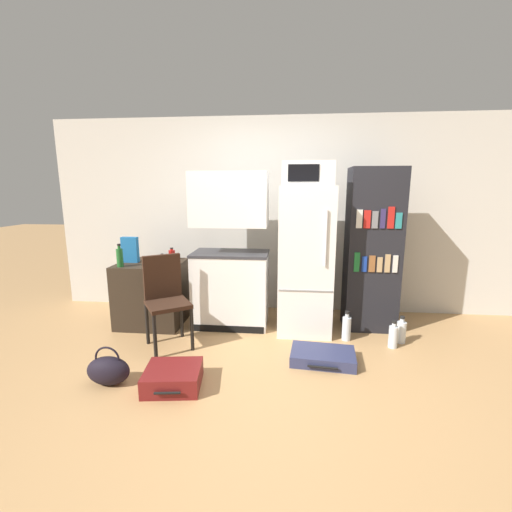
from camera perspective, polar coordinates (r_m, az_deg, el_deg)
ground_plane at (r=2.97m, az=2.61°, el=-21.42°), size 24.00×24.00×0.00m
wall_back at (r=4.52m, az=6.69°, el=6.59°), size 6.40×0.10×2.49m
side_table at (r=4.29m, az=-16.90°, el=-5.94°), size 0.74×0.64×0.75m
kitchen_hutch at (r=3.98m, az=-4.27°, el=-0.10°), size 0.88×0.53×1.79m
refrigerator at (r=3.87m, az=8.15°, el=-0.65°), size 0.59×0.66×1.63m
microwave at (r=3.79m, az=8.55°, el=13.40°), size 0.54×0.44×0.25m
bookshelf at (r=4.08m, az=18.81°, el=0.89°), size 0.58×0.40×1.83m
bottle_green_tall at (r=4.08m, az=-21.76°, el=-0.18°), size 0.07×0.07×0.26m
bottle_milk_white at (r=3.89m, az=-15.36°, el=-0.94°), size 0.06×0.06×0.16m
bottle_ketchup_red at (r=4.33m, az=-13.85°, el=0.27°), size 0.08×0.08×0.14m
bowl at (r=4.08m, az=-16.58°, el=-1.13°), size 0.13×0.13×0.04m
cereal_box at (r=4.27m, az=-20.25°, el=0.99°), size 0.19×0.07×0.30m
chair at (r=3.64m, az=-14.88°, el=-5.98°), size 0.56×0.56×0.94m
suitcase_large_flat at (r=3.41m, az=11.06°, el=-16.09°), size 0.62×0.44×0.10m
suitcase_small_flat at (r=3.05m, az=-13.65°, el=-19.06°), size 0.50×0.47×0.16m
handbag at (r=3.23m, az=-23.40°, el=-17.07°), size 0.36×0.20×0.33m
water_bottle_front at (r=3.86m, az=14.84°, el=-11.50°), size 0.09×0.09×0.32m
water_bottle_middle at (r=3.99m, az=23.05°, el=-11.51°), size 0.10×0.10×0.29m
water_bottle_back at (r=3.85m, az=21.89°, el=-12.29°), size 0.09×0.09×0.29m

